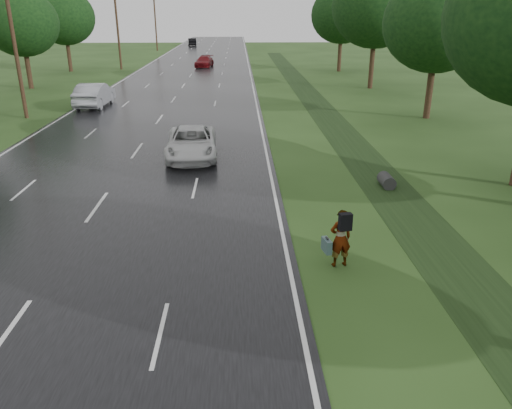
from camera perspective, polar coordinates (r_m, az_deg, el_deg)
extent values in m
plane|color=#254117|center=(12.96, -26.82, -13.51)|extent=(220.00, 220.00, 0.00)
cube|color=black|center=(55.25, -7.77, 14.00)|extent=(14.00, 180.00, 0.04)
cube|color=silver|center=(55.01, -0.54, 14.18)|extent=(0.12, 180.00, 0.01)
cube|color=silver|center=(56.31, -14.82, 13.67)|extent=(0.12, 180.00, 0.01)
cube|color=silver|center=(55.25, -7.77, 14.02)|extent=(0.12, 180.00, 0.01)
cube|color=black|center=(30.97, 9.60, 8.17)|extent=(2.20, 120.00, 0.01)
cylinder|color=#2D2D2D|center=(21.56, 14.69, 2.64)|extent=(0.56, 1.00, 0.56)
cylinder|color=#312114|center=(37.55, -25.93, 16.41)|extent=(0.26, 0.26, 10.00)
cylinder|color=#312114|center=(66.21, -15.56, 18.97)|extent=(0.26, 0.26, 10.00)
cylinder|color=#312114|center=(95.69, -11.43, 19.82)|extent=(0.26, 0.26, 10.00)
cube|color=#312114|center=(95.69, -11.59, 21.97)|extent=(1.20, 0.10, 0.10)
cylinder|color=#312114|center=(36.30, 19.19, 12.04)|extent=(0.44, 0.44, 3.52)
ellipsoid|color=black|center=(35.94, 20.08, 18.93)|extent=(7.00, 7.00, 6.30)
cylinder|color=#312114|center=(49.40, 13.08, 15.21)|extent=(0.44, 0.44, 4.16)
ellipsoid|color=black|center=(49.16, 13.60, 21.09)|extent=(8.00, 8.00, 7.20)
cylinder|color=#312114|center=(62.95, 9.53, 16.45)|extent=(0.44, 0.44, 3.68)
ellipsoid|color=black|center=(62.75, 9.80, 20.58)|extent=(7.20, 7.20, 6.48)
cylinder|color=#312114|center=(52.61, -24.55, 13.80)|extent=(0.44, 0.44, 3.36)
ellipsoid|color=black|center=(52.36, -25.28, 18.27)|extent=(6.60, 6.60, 5.94)
cylinder|color=#312114|center=(65.93, -20.58, 15.58)|extent=(0.44, 0.44, 3.52)
ellipsoid|color=black|center=(65.73, -21.09, 19.36)|extent=(7.00, 7.00, 6.30)
imported|color=#A5998C|center=(14.39, 9.63, -3.82)|extent=(0.70, 0.53, 1.74)
cube|color=black|center=(13.93, 10.18, -1.97)|extent=(0.38, 0.27, 0.49)
cube|color=#3D575A|center=(14.43, 8.07, -4.66)|extent=(0.25, 0.51, 0.39)
cube|color=black|center=(14.33, 8.12, -3.82)|extent=(0.08, 0.17, 0.03)
imported|color=silver|center=(25.10, -7.37, 7.00)|extent=(2.71, 5.37, 1.46)
imported|color=#9B9CA3|center=(40.59, -17.98, 11.85)|extent=(1.98, 5.38, 1.76)
imported|color=#650B0F|center=(67.14, -5.93, 15.95)|extent=(2.49, 4.85, 1.35)
imported|color=black|center=(108.33, -7.32, 17.95)|extent=(2.11, 4.68, 1.49)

